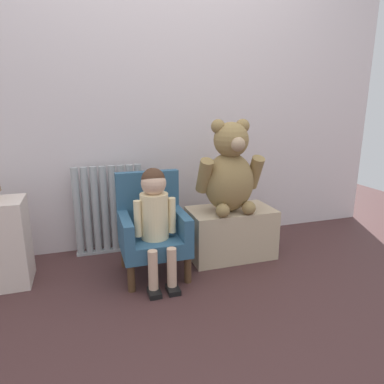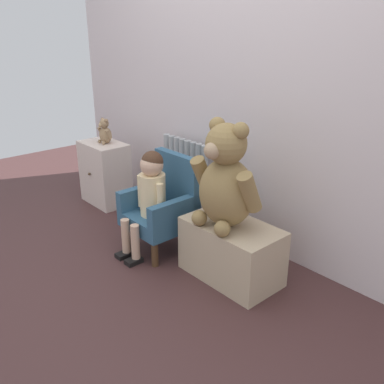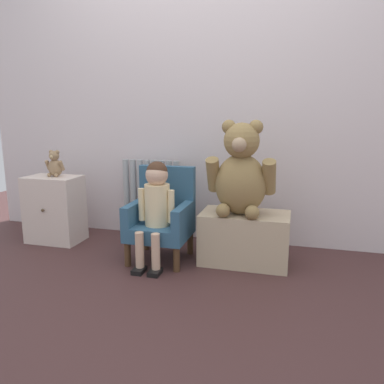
{
  "view_description": "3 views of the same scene",
  "coord_description": "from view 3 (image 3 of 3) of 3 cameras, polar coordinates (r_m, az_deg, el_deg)",
  "views": [
    {
      "loc": [
        -0.55,
        -1.45,
        1.06
      ],
      "look_at": [
        0.12,
        0.62,
        0.5
      ],
      "focal_mm": 32.0,
      "sensor_mm": 36.0,
      "label": 1
    },
    {
      "loc": [
        1.94,
        -1.03,
        1.45
      ],
      "look_at": [
        0.08,
        0.61,
        0.46
      ],
      "focal_mm": 40.0,
      "sensor_mm": 36.0,
      "label": 2
    },
    {
      "loc": [
        0.71,
        -1.81,
        1.0
      ],
      "look_at": [
        0.04,
        0.61,
        0.48
      ],
      "focal_mm": 35.0,
      "sensor_mm": 36.0,
      "label": 3
    }
  ],
  "objects": [
    {
      "name": "large_teddy_bear",
      "position": [
        2.46,
        7.46,
        2.79
      ],
      "size": [
        0.45,
        0.32,
        0.62
      ],
      "color": "olive",
      "rests_on": "low_bench"
    },
    {
      "name": "back_wall",
      "position": [
        2.99,
        1.69,
        15.55
      ],
      "size": [
        3.8,
        0.05,
        2.4
      ],
      "primitive_type": "cube",
      "color": "silver",
      "rests_on": "ground_plane"
    },
    {
      "name": "small_dresser",
      "position": [
        3.17,
        -20.18,
        -2.46
      ],
      "size": [
        0.42,
        0.3,
        0.53
      ],
      "color": "beige",
      "rests_on": "ground_plane"
    },
    {
      "name": "low_bench",
      "position": [
        2.6,
        8.02,
        -6.93
      ],
      "size": [
        0.59,
        0.34,
        0.35
      ],
      "primitive_type": "cube",
      "color": "tan",
      "rests_on": "ground_plane"
    },
    {
      "name": "child_armchair",
      "position": [
        2.63,
        -4.6,
        -3.75
      ],
      "size": [
        0.41,
        0.39,
        0.64
      ],
      "color": "#305979",
      "rests_on": "ground_plane"
    },
    {
      "name": "radiator",
      "position": [
        3.06,
        -6.22,
        -1.19
      ],
      "size": [
        0.5,
        0.05,
        0.64
      ],
      "color": "#A6ABAE",
      "rests_on": "ground_plane"
    },
    {
      "name": "child_figure",
      "position": [
        2.5,
        -5.5,
        -1.06
      ],
      "size": [
        0.25,
        0.35,
        0.7
      ],
      "color": "beige",
      "rests_on": "ground_plane"
    },
    {
      "name": "ground_plane",
      "position": [
        2.18,
        -5.54,
        -15.57
      ],
      "size": [
        6.0,
        6.0,
        0.0
      ],
      "primitive_type": "plane",
      "color": "#442928"
    },
    {
      "name": "small_teddy_bear",
      "position": [
        3.11,
        -20.17,
        3.9
      ],
      "size": [
        0.15,
        0.11,
        0.21
      ],
      "color": "#967855",
      "rests_on": "small_dresser"
    }
  ]
}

